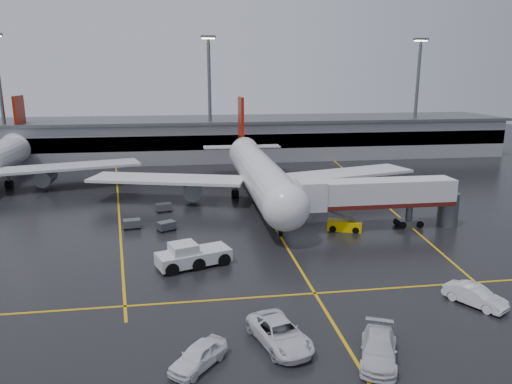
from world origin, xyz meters
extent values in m
plane|color=black|center=(0.00, 0.00, 0.00)|extent=(220.00, 220.00, 0.00)
cube|color=gold|center=(0.00, 0.00, 0.01)|extent=(0.25, 90.00, 0.02)
cube|color=gold|center=(0.00, -22.00, 0.01)|extent=(60.00, 0.25, 0.02)
cube|color=gold|center=(-20.00, 10.00, 0.01)|extent=(9.99, 69.35, 0.02)
cube|color=gold|center=(18.00, 10.00, 0.01)|extent=(7.57, 69.64, 0.02)
cube|color=gray|center=(0.00, 48.00, 4.00)|extent=(120.00, 18.00, 8.00)
cube|color=black|center=(0.00, 39.20, 4.50)|extent=(120.00, 0.40, 3.00)
cube|color=#595B60|center=(0.00, 48.00, 8.30)|extent=(122.00, 19.00, 0.60)
cylinder|color=#595B60|center=(-45.00, 42.00, 12.50)|extent=(0.70, 0.70, 25.00)
cylinder|color=#595B60|center=(-5.00, 42.00, 12.50)|extent=(0.70, 0.70, 25.00)
cube|color=#595B60|center=(-5.00, 42.00, 25.20)|extent=(3.00, 1.20, 0.50)
cube|color=#FFE5B2|center=(-5.00, 42.00, 24.90)|extent=(2.60, 0.90, 0.20)
cylinder|color=#595B60|center=(40.00, 42.00, 12.50)|extent=(0.70, 0.70, 25.00)
cube|color=#595B60|center=(40.00, 42.00, 25.20)|extent=(3.00, 1.20, 0.50)
cube|color=#FFE5B2|center=(40.00, 42.00, 24.90)|extent=(2.60, 0.90, 0.20)
cylinder|color=silver|center=(0.00, 8.00, 4.20)|extent=(5.20, 36.00, 5.20)
sphere|color=silver|center=(0.00, -10.00, 4.20)|extent=(5.20, 5.20, 5.20)
cone|color=silver|center=(0.00, 29.00, 4.80)|extent=(4.94, 8.00, 4.94)
cube|color=#8C1504|center=(0.00, 30.00, 9.70)|extent=(0.50, 5.50, 8.50)
cube|color=silver|center=(0.00, 29.00, 5.00)|extent=(14.00, 3.00, 0.25)
cube|color=silver|center=(-13.00, 10.00, 3.40)|extent=(22.80, 11.83, 0.40)
cube|color=silver|center=(13.00, 10.00, 3.40)|extent=(22.80, 11.83, 0.40)
cylinder|color=#595B60|center=(-9.50, 9.00, 2.00)|extent=(2.60, 4.50, 2.60)
cylinder|color=#595B60|center=(9.50, 9.00, 2.00)|extent=(2.60, 4.50, 2.60)
cylinder|color=#595B60|center=(0.00, -7.00, 1.00)|extent=(0.56, 0.56, 2.00)
cylinder|color=#595B60|center=(-3.20, 11.00, 1.00)|extent=(0.56, 0.56, 2.00)
cylinder|color=#595B60|center=(3.20, 11.00, 1.00)|extent=(0.56, 0.56, 2.00)
cylinder|color=black|center=(0.00, -7.00, 0.45)|extent=(0.40, 1.10, 1.10)
cylinder|color=black|center=(-3.20, 11.00, 0.55)|extent=(1.00, 1.40, 1.40)
cylinder|color=black|center=(3.20, 11.00, 0.55)|extent=(1.00, 1.40, 1.40)
cone|color=silver|center=(-42.00, 41.00, 4.80)|extent=(4.94, 8.00, 4.94)
cube|color=#8C1504|center=(-42.00, 42.00, 9.70)|extent=(0.50, 5.50, 8.50)
cube|color=silver|center=(-42.00, 41.00, 5.00)|extent=(14.00, 3.00, 0.25)
cube|color=silver|center=(-29.00, 22.00, 3.40)|extent=(22.80, 11.83, 0.40)
cylinder|color=#595B60|center=(-32.50, 21.00, 2.00)|extent=(2.60, 4.50, 2.60)
cylinder|color=#595B60|center=(-38.80, 23.00, 1.00)|extent=(0.56, 0.56, 2.00)
cylinder|color=black|center=(-38.80, 23.00, 0.55)|extent=(1.00, 1.40, 1.40)
cube|color=silver|center=(12.00, -6.00, 4.40)|extent=(18.00, 3.20, 3.00)
cube|color=#511410|center=(12.00, -6.00, 3.10)|extent=(18.00, 3.30, 0.50)
cube|color=silver|center=(3.80, -6.00, 4.40)|extent=(3.00, 3.40, 3.30)
cylinder|color=#595B60|center=(16.00, -6.00, 1.50)|extent=(0.80, 0.80, 3.00)
cube|color=#595B60|center=(16.00, -6.00, 0.45)|extent=(2.60, 1.60, 0.90)
cylinder|color=#595B60|center=(21.00, -6.00, 2.00)|extent=(2.40, 2.40, 4.00)
cylinder|color=black|center=(14.90, -6.00, 0.45)|extent=(0.90, 1.80, 0.90)
cylinder|color=black|center=(17.10, -6.00, 0.45)|extent=(0.90, 1.80, 0.90)
cube|color=silver|center=(-9.90, -14.39, 0.90)|extent=(7.50, 4.92, 1.19)
cube|color=silver|center=(-10.84, -14.72, 1.89)|extent=(3.04, 3.04, 1.00)
cube|color=black|center=(-10.84, -14.72, 1.89)|extent=(2.74, 2.74, 0.90)
cylinder|color=black|center=(-12.35, -15.24, 0.55)|extent=(2.20, 3.24, 1.29)
cylinder|color=black|center=(-9.90, -14.39, 0.55)|extent=(2.20, 3.24, 1.29)
cylinder|color=black|center=(-7.46, -13.54, 0.55)|extent=(2.20, 3.24, 1.29)
cube|color=#EDC000|center=(7.93, -6.21, 0.60)|extent=(4.25, 2.97, 1.20)
cube|color=#595B60|center=(7.93, -6.21, 1.74)|extent=(3.88, 2.31, 1.37)
cylinder|color=black|center=(6.72, -5.72, 0.33)|extent=(1.40, 2.00, 0.76)
cylinder|color=black|center=(9.15, -6.69, 0.33)|extent=(1.40, 2.00, 0.76)
imported|color=silver|center=(-4.45, -29.23, 0.83)|extent=(4.33, 6.53, 1.67)
imported|color=silver|center=(1.45, -31.98, 0.80)|extent=(4.21, 5.94, 1.60)
imported|color=silver|center=(12.01, -25.87, 0.80)|extent=(3.90, 5.03, 1.60)
imported|color=white|center=(-9.99, -30.96, 0.75)|extent=(4.22, 4.50, 1.50)
cube|color=#595B60|center=(-12.84, -3.21, 0.65)|extent=(2.38, 2.11, 0.90)
cylinder|color=black|center=(-13.29, -4.04, 0.18)|extent=(0.40, 0.20, 0.40)
cylinder|color=black|center=(-11.89, -3.26, 0.18)|extent=(0.40, 0.20, 0.40)
cylinder|color=black|center=(-13.78, -3.16, 0.18)|extent=(0.40, 0.20, 0.40)
cylinder|color=black|center=(-12.38, -2.39, 0.18)|extent=(0.40, 0.20, 0.40)
cube|color=#595B60|center=(-16.94, -1.75, 0.65)|extent=(2.16, 1.56, 0.90)
cylinder|color=black|center=(-17.66, -2.36, 0.18)|extent=(0.40, 0.20, 0.40)
cylinder|color=black|center=(-16.08, -2.14, 0.18)|extent=(0.40, 0.20, 0.40)
cylinder|color=black|center=(-17.80, -1.37, 0.18)|extent=(0.40, 0.20, 0.40)
cylinder|color=black|center=(-16.22, -1.15, 0.18)|extent=(0.40, 0.20, 0.40)
cube|color=#595B60|center=(-13.44, 5.08, 0.65)|extent=(2.26, 1.76, 0.90)
cylinder|color=black|center=(-14.09, 4.40, 0.18)|extent=(0.40, 0.20, 0.40)
cylinder|color=black|center=(-12.54, 4.80, 0.18)|extent=(0.40, 0.20, 0.40)
cylinder|color=black|center=(-14.34, 5.37, 0.18)|extent=(0.40, 0.20, 0.40)
cylinder|color=black|center=(-12.79, 5.77, 0.18)|extent=(0.40, 0.20, 0.40)
camera|label=1|loc=(-10.36, -57.82, 17.83)|focal=33.60mm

